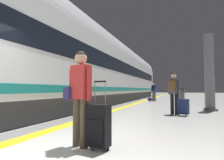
{
  "coord_description": "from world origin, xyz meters",
  "views": [
    {
      "loc": [
        2.32,
        -2.35,
        0.98
      ],
      "look_at": [
        -0.33,
        4.93,
        1.37
      ],
      "focal_mm": 30.27,
      "sensor_mm": 36.0,
      "label": 1
    }
  ],
  "objects_px": {
    "rolling_suitcase_foreground": "(98,125)",
    "suitcase_near": "(183,107)",
    "high_speed_train": "(97,66)",
    "passenger_mid": "(154,90)",
    "traveller_foreground": "(80,91)",
    "passenger_near": "(174,89)",
    "waste_bin": "(181,98)",
    "duffel_bag_mid": "(150,99)",
    "platform_pillar": "(209,74)"
  },
  "relations": [
    {
      "from": "rolling_suitcase_foreground",
      "to": "suitcase_near",
      "type": "xyz_separation_m",
      "value": [
        1.36,
        4.71,
        -0.05
      ]
    },
    {
      "from": "high_speed_train",
      "to": "passenger_mid",
      "type": "bearing_deg",
      "value": 58.33
    },
    {
      "from": "traveller_foreground",
      "to": "passenger_near",
      "type": "bearing_deg",
      "value": 74.28
    },
    {
      "from": "high_speed_train",
      "to": "waste_bin",
      "type": "distance_m",
      "value": 5.78
    },
    {
      "from": "suitcase_near",
      "to": "duffel_bag_mid",
      "type": "bearing_deg",
      "value": 106.48
    },
    {
      "from": "traveller_foreground",
      "to": "suitcase_near",
      "type": "height_order",
      "value": "traveller_foreground"
    },
    {
      "from": "platform_pillar",
      "to": "suitcase_near",
      "type": "bearing_deg",
      "value": -117.6
    },
    {
      "from": "rolling_suitcase_foreground",
      "to": "duffel_bag_mid",
      "type": "height_order",
      "value": "rolling_suitcase_foreground"
    },
    {
      "from": "high_speed_train",
      "to": "platform_pillar",
      "type": "xyz_separation_m",
      "value": [
        6.46,
        -1.52,
        -0.78
      ]
    },
    {
      "from": "high_speed_train",
      "to": "platform_pillar",
      "type": "height_order",
      "value": "high_speed_train"
    },
    {
      "from": "passenger_near",
      "to": "waste_bin",
      "type": "distance_m",
      "value": 5.16
    },
    {
      "from": "passenger_near",
      "to": "platform_pillar",
      "type": "height_order",
      "value": "platform_pillar"
    },
    {
      "from": "rolling_suitcase_foreground",
      "to": "high_speed_train",
      "type": "bearing_deg",
      "value": 114.51
    },
    {
      "from": "passenger_mid",
      "to": "duffel_bag_mid",
      "type": "height_order",
      "value": "passenger_mid"
    },
    {
      "from": "traveller_foreground",
      "to": "platform_pillar",
      "type": "height_order",
      "value": "platform_pillar"
    },
    {
      "from": "rolling_suitcase_foreground",
      "to": "suitcase_near",
      "type": "height_order",
      "value": "rolling_suitcase_foreground"
    },
    {
      "from": "traveller_foreground",
      "to": "passenger_mid",
      "type": "distance_m",
      "value": 13.44
    },
    {
      "from": "rolling_suitcase_foreground",
      "to": "suitcase_near",
      "type": "relative_size",
      "value": 1.11
    },
    {
      "from": "passenger_mid",
      "to": "duffel_bag_mid",
      "type": "xyz_separation_m",
      "value": [
        -0.32,
        -0.21,
        -0.79
      ]
    },
    {
      "from": "duffel_bag_mid",
      "to": "platform_pillar",
      "type": "distance_m",
      "value": 7.44
    },
    {
      "from": "suitcase_near",
      "to": "waste_bin",
      "type": "xyz_separation_m",
      "value": [
        -0.08,
        5.4,
        0.12
      ]
    },
    {
      "from": "high_speed_train",
      "to": "passenger_mid",
      "type": "distance_m",
      "value": 5.99
    },
    {
      "from": "platform_pillar",
      "to": "passenger_near",
      "type": "bearing_deg",
      "value": -127.07
    },
    {
      "from": "rolling_suitcase_foreground",
      "to": "waste_bin",
      "type": "distance_m",
      "value": 10.19
    },
    {
      "from": "rolling_suitcase_foreground",
      "to": "passenger_near",
      "type": "height_order",
      "value": "passenger_near"
    },
    {
      "from": "rolling_suitcase_foreground",
      "to": "passenger_near",
      "type": "bearing_deg",
      "value": 78.36
    },
    {
      "from": "passenger_near",
      "to": "suitcase_near",
      "type": "height_order",
      "value": "passenger_near"
    },
    {
      "from": "passenger_near",
      "to": "duffel_bag_mid",
      "type": "xyz_separation_m",
      "value": [
        -2.2,
        8.27,
        -0.83
      ]
    },
    {
      "from": "platform_pillar",
      "to": "rolling_suitcase_foreground",
      "type": "bearing_deg",
      "value": -110.05
    },
    {
      "from": "duffel_bag_mid",
      "to": "traveller_foreground",
      "type": "bearing_deg",
      "value": -86.5
    },
    {
      "from": "passenger_near",
      "to": "high_speed_train",
      "type": "bearing_deg",
      "value": 144.18
    },
    {
      "from": "traveller_foreground",
      "to": "suitcase_near",
      "type": "distance_m",
      "value": 5.02
    },
    {
      "from": "high_speed_train",
      "to": "passenger_near",
      "type": "distance_m",
      "value": 6.26
    },
    {
      "from": "passenger_near",
      "to": "suitcase_near",
      "type": "relative_size",
      "value": 1.63
    },
    {
      "from": "rolling_suitcase_foreground",
      "to": "duffel_bag_mid",
      "type": "distance_m",
      "value": 13.31
    },
    {
      "from": "traveller_foreground",
      "to": "passenger_mid",
      "type": "relative_size",
      "value": 1.04
    },
    {
      "from": "platform_pillar",
      "to": "high_speed_train",
      "type": "bearing_deg",
      "value": 166.71
    },
    {
      "from": "platform_pillar",
      "to": "waste_bin",
      "type": "height_order",
      "value": "platform_pillar"
    },
    {
      "from": "traveller_foreground",
      "to": "platform_pillar",
      "type": "distance_m",
      "value": 7.61
    },
    {
      "from": "passenger_near",
      "to": "waste_bin",
      "type": "relative_size",
      "value": 1.81
    },
    {
      "from": "high_speed_train",
      "to": "traveller_foreground",
      "type": "relative_size",
      "value": 20.18
    },
    {
      "from": "passenger_mid",
      "to": "waste_bin",
      "type": "bearing_deg",
      "value": -57.51
    },
    {
      "from": "passenger_mid",
      "to": "platform_pillar",
      "type": "bearing_deg",
      "value": -62.07
    },
    {
      "from": "rolling_suitcase_foreground",
      "to": "passenger_near",
      "type": "relative_size",
      "value": 0.68
    },
    {
      "from": "passenger_near",
      "to": "passenger_mid",
      "type": "bearing_deg",
      "value": 102.54
    },
    {
      "from": "traveller_foreground",
      "to": "rolling_suitcase_foreground",
      "type": "xyz_separation_m",
      "value": [
        0.37,
        -0.04,
        -0.56
      ]
    },
    {
      "from": "traveller_foreground",
      "to": "duffel_bag_mid",
      "type": "height_order",
      "value": "traveller_foreground"
    },
    {
      "from": "passenger_near",
      "to": "passenger_mid",
      "type": "distance_m",
      "value": 8.68
    },
    {
      "from": "waste_bin",
      "to": "high_speed_train",
      "type": "bearing_deg",
      "value": -163.12
    },
    {
      "from": "suitcase_near",
      "to": "duffel_bag_mid",
      "type": "distance_m",
      "value": 8.91
    }
  ]
}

